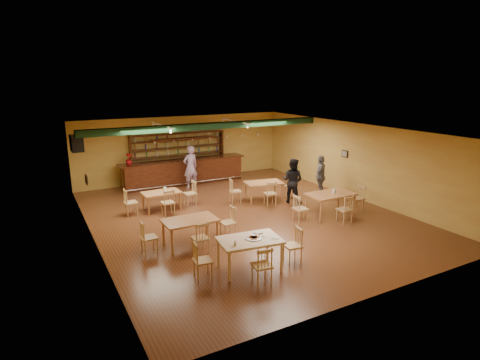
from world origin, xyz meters
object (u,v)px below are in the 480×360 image
patron_bar (191,167)px  dining_table_b (264,191)px  near_table (250,254)px  dining_table_d (330,205)px  patron_right_a (292,181)px  bar_counter (184,172)px  dining_table_a (162,201)px  dining_table_c (190,232)px

patron_bar → dining_table_b: bearing=112.2°
near_table → dining_table_d: bearing=33.1°
near_table → patron_right_a: bearing=51.3°
dining_table_d → patron_bar: (-2.94, 5.73, 0.53)m
patron_right_a → dining_table_b: bearing=13.5°
patron_bar → patron_right_a: (2.70, -3.81, -0.07)m
bar_counter → patron_bar: size_ratio=3.08×
dining_table_a → near_table: 5.64m
dining_table_b → dining_table_d: bearing=-58.3°
dining_table_b → patron_bar: (-1.90, 3.01, 0.58)m
dining_table_d → bar_counter: bearing=115.0°
dining_table_c → patron_bar: 6.19m
dining_table_c → patron_right_a: size_ratio=0.88×
dining_table_c → near_table: 2.29m
dining_table_b → patron_right_a: (0.80, -0.80, 0.51)m
patron_right_a → near_table: bearing=102.5°
bar_counter → dining_table_b: 4.28m
near_table → patron_bar: size_ratio=0.82×
dining_table_d → patron_bar: size_ratio=0.87×
dining_table_a → dining_table_d: (4.98, -3.45, 0.07)m
near_table → patron_bar: (1.54, 7.90, 0.53)m
patron_right_a → bar_counter: bearing=-1.3°
dining_table_a → dining_table_d: 6.06m
bar_counter → dining_table_d: 7.19m
near_table → dining_table_c: bearing=115.9°
dining_table_a → dining_table_b: 4.00m
near_table → dining_table_b: bearing=62.2°
dining_table_d → near_table: (-4.48, -2.17, 0.00)m
dining_table_c → near_table: bearing=-71.9°
bar_counter → dining_table_a: 3.72m
dining_table_a → dining_table_d: bearing=-36.4°
dining_table_a → patron_bar: 3.12m
dining_table_c → dining_table_d: bearing=-0.5°
dining_table_b → patron_right_a: 1.24m
dining_table_c → dining_table_d: (5.21, -0.00, 0.02)m
bar_counter → dining_table_c: (-2.26, -6.56, -0.18)m
dining_table_c → patron_right_a: (4.97, 1.92, 0.49)m
dining_table_a → patron_right_a: (4.74, -1.52, 0.53)m
dining_table_a → dining_table_d: size_ratio=0.83×
dining_table_c → dining_table_d: dining_table_d is taller
dining_table_c → patron_bar: size_ratio=0.82×
dining_table_a → patron_bar: size_ratio=0.72×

